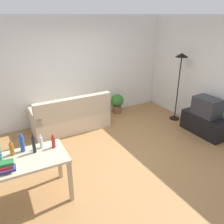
# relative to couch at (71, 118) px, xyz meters

# --- Properties ---
(ground_plane) EXTENTS (5.20, 4.40, 0.02)m
(ground_plane) POSITION_rel_couch_xyz_m (0.47, -1.59, -0.32)
(ground_plane) COLOR #9E7042
(wall_rear) EXTENTS (5.20, 0.10, 2.70)m
(wall_rear) POSITION_rel_couch_xyz_m (0.47, 0.61, 1.04)
(wall_rear) COLOR silver
(wall_rear) RESTS_ON ground_plane
(wall_right) EXTENTS (0.10, 4.40, 2.70)m
(wall_right) POSITION_rel_couch_xyz_m (3.07, -1.59, 1.04)
(wall_right) COLOR silver
(wall_right) RESTS_ON ground_plane
(couch) EXTENTS (1.87, 0.84, 0.92)m
(couch) POSITION_rel_couch_xyz_m (0.00, 0.00, 0.00)
(couch) COLOR beige
(couch) RESTS_ON ground_plane
(tv_stand) EXTENTS (0.44, 1.10, 0.48)m
(tv_stand) POSITION_rel_couch_xyz_m (2.72, -1.81, -0.07)
(tv_stand) COLOR black
(tv_stand) RESTS_ON ground_plane
(tv) EXTENTS (0.41, 0.60, 0.44)m
(tv) POSITION_rel_couch_xyz_m (2.72, -1.81, 0.39)
(tv) COLOR #2D2D33
(tv) RESTS_ON tv_stand
(torchiere_lamp) EXTENTS (0.32, 0.32, 1.81)m
(torchiere_lamp) POSITION_rel_couch_xyz_m (2.72, -0.84, 1.11)
(torchiere_lamp) COLOR black
(torchiere_lamp) RESTS_ON ground_plane
(desk) EXTENTS (1.22, 0.74, 0.76)m
(desk) POSITION_rel_couch_xyz_m (-1.40, -1.99, 0.34)
(desk) COLOR #C6B28E
(desk) RESTS_ON ground_plane
(potted_plant) EXTENTS (0.36, 0.36, 0.57)m
(potted_plant) POSITION_rel_couch_xyz_m (1.53, 0.31, 0.02)
(potted_plant) COLOR brown
(potted_plant) RESTS_ON ground_plane
(bottle_amber) EXTENTS (0.06, 0.06, 0.23)m
(bottle_amber) POSITION_rel_couch_xyz_m (-1.54, -1.79, 0.55)
(bottle_amber) COLOR #9E6019
(bottle_amber) RESTS_ON desk
(bottle_blue) EXTENTS (0.07, 0.07, 0.30)m
(bottle_blue) POSITION_rel_couch_xyz_m (-1.38, -1.77, 0.59)
(bottle_blue) COLOR #2347A3
(bottle_blue) RESTS_ON desk
(bottle_dark) EXTENTS (0.05, 0.05, 0.30)m
(bottle_dark) POSITION_rel_couch_xyz_m (-1.23, -1.89, 0.59)
(bottle_dark) COLOR black
(bottle_dark) RESTS_ON desk
(bottle_clear) EXTENTS (0.05, 0.05, 0.22)m
(bottle_clear) POSITION_rel_couch_xyz_m (-1.11, -1.80, 0.55)
(bottle_clear) COLOR silver
(bottle_clear) RESTS_ON desk
(bottle_red) EXTENTS (0.06, 0.06, 0.23)m
(bottle_red) POSITION_rel_couch_xyz_m (-0.94, -1.89, 0.55)
(bottle_red) COLOR #AD2323
(bottle_red) RESTS_ON desk
(book_stack) EXTENTS (0.23, 0.19, 0.15)m
(book_stack) POSITION_rel_couch_xyz_m (-1.66, -2.17, 0.52)
(book_stack) COLOR navy
(book_stack) RESTS_ON desk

